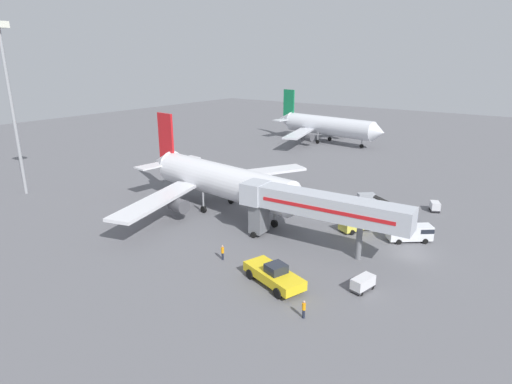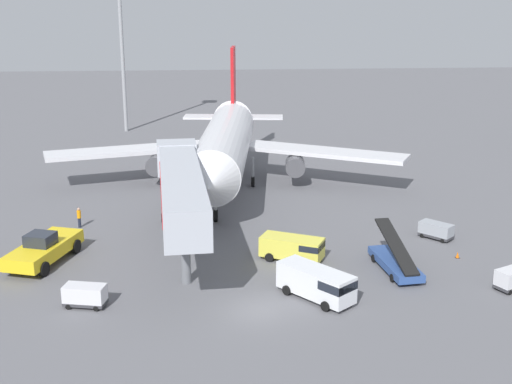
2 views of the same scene
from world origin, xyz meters
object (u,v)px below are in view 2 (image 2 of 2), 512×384
airplane_at_gate (225,144)px  baggage_cart_mid_center (436,230)px  belt_loader_truck (395,261)px  baggage_cart_rear_right (511,279)px  service_van_far_right (318,282)px  jet_bridge (180,186)px  service_van_outer_left (294,247)px  ground_crew_worker_foreground (79,217)px  safety_cone_alpha (458,255)px  pushback_tug (44,249)px  baggage_cart_near_right (85,295)px

airplane_at_gate → baggage_cart_mid_center: bearing=-45.3°
belt_loader_truck → baggage_cart_rear_right: bearing=-29.3°
airplane_at_gate → service_van_far_right: 28.74m
jet_bridge → baggage_cart_rear_right: jet_bridge is taller
airplane_at_gate → service_van_outer_left: (4.45, -20.99, -3.66)m
airplane_at_gate → ground_crew_worker_foreground: bearing=-138.2°
baggage_cart_rear_right → safety_cone_alpha: bearing=103.4°
service_van_far_right → baggage_cart_rear_right: bearing=1.9°
airplane_at_gate → pushback_tug: size_ratio=4.92×
pushback_tug → safety_cone_alpha: bearing=-2.9°
pushback_tug → baggage_cart_rear_right: bearing=-13.0°
baggage_cart_mid_center → safety_cone_alpha: size_ratio=5.84×
baggage_cart_mid_center → ground_crew_worker_foreground: 30.75m
baggage_cart_rear_right → baggage_cart_mid_center: bearing=99.1°
pushback_tug → baggage_cart_rear_right: size_ratio=3.28×
baggage_cart_near_right → baggage_cart_rear_right: bearing=0.6°
service_van_far_right → baggage_cart_mid_center: 16.13m
service_van_outer_left → baggage_cart_mid_center: size_ratio=1.79×
belt_loader_truck → service_van_far_right: (-6.56, -4.37, 0.47)m
pushback_tug → ground_crew_worker_foreground: 8.17m
belt_loader_truck → safety_cone_alpha: 5.98m
baggage_cart_mid_center → safety_cone_alpha: baggage_cart_mid_center is taller
service_van_outer_left → baggage_cart_near_right: (-14.68, -6.93, -0.23)m
airplane_at_gate → safety_cone_alpha: airplane_at_gate is taller
jet_bridge → baggage_cart_near_right: 12.16m
baggage_cart_rear_right → airplane_at_gate: bearing=124.0°
belt_loader_truck → jet_bridge: bearing=161.6°
baggage_cart_rear_right → pushback_tug: bearing=167.0°
airplane_at_gate → service_van_far_right: (5.08, -28.07, -3.48)m
jet_bridge → baggage_cart_near_right: size_ratio=7.51×
airplane_at_gate → pushback_tug: 24.97m
belt_loader_truck → service_van_outer_left: bearing=159.4°
belt_loader_truck → ground_crew_worker_foreground: (-24.94, 11.81, 0.20)m
belt_loader_truck → baggage_cart_rear_right: belt_loader_truck is taller
baggage_cart_rear_right → baggage_cart_near_right: baggage_cart_rear_right is taller
service_van_far_right → baggage_cart_rear_right: 13.58m
jet_bridge → service_van_outer_left: 9.96m
pushback_tug → ground_crew_worker_foreground: (1.27, 8.07, -0.17)m
baggage_cart_mid_center → service_van_outer_left: bearing=-163.2°
belt_loader_truck → baggage_cart_mid_center: size_ratio=2.28×
jet_bridge → safety_cone_alpha: size_ratio=44.53×
pushback_tug → service_van_outer_left: size_ratio=1.53×
service_van_outer_left → baggage_cart_rear_right: 15.69m
belt_loader_truck → pushback_tug: bearing=171.9°
airplane_at_gate → belt_loader_truck: 26.70m
belt_loader_truck → ground_crew_worker_foreground: bearing=154.7°
belt_loader_truck → baggage_cart_mid_center: bearing=50.6°
airplane_at_gate → baggage_cart_near_right: 29.99m
baggage_cart_rear_right → ground_crew_worker_foreground: 35.61m
service_van_outer_left → safety_cone_alpha: size_ratio=10.49×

